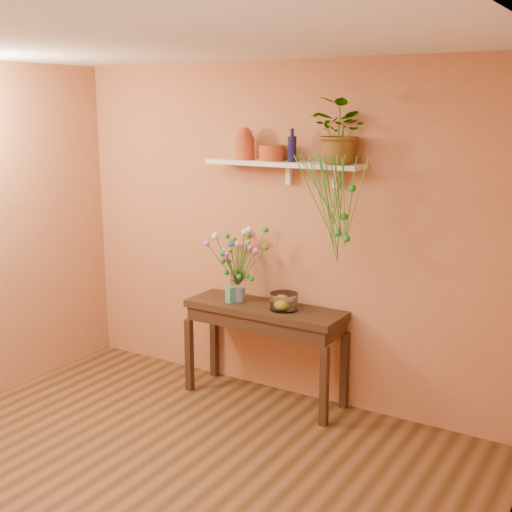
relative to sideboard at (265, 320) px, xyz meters
The scene contains 13 objects.
room 1.89m from the sideboard, 88.28° to the right, with size 4.04×4.04×2.70m.
sideboard is the anchor object (origin of this frame).
wall_shelf 1.25m from the sideboard, 42.81° to the left, with size 1.30×0.24×0.19m.
terracotta_jug 1.40m from the sideboard, 158.86° to the left, with size 0.19×0.19×0.25m.
terracotta_pot 1.32m from the sideboard, 85.84° to the left, with size 0.20×0.20×0.12m, color #AC4124.
blue_bottle 1.38m from the sideboard, 28.51° to the left, with size 0.07×0.07×0.25m.
spider_plant 1.61m from the sideboard, ahead, with size 0.43×0.37×0.48m, color #1C7D1E.
plant_fronds 1.17m from the sideboard, ahead, with size 0.51×0.37×0.80m.
glass_vase 0.34m from the sideboard, behind, with size 0.12×0.12×0.25m.
bouquet 0.61m from the sideboard, behind, with size 0.48×0.42×0.51m.
glass_bowl 0.25m from the sideboard, ahead, with size 0.22×0.22×0.13m.
lemon 0.24m from the sideboard, ahead, with size 0.08×0.08×0.08m, color yellow.
carton 0.35m from the sideboard, 166.66° to the right, with size 0.07×0.05×0.13m, color teal.
Camera 1 is at (2.56, -2.65, 2.36)m, focal length 47.08 mm.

